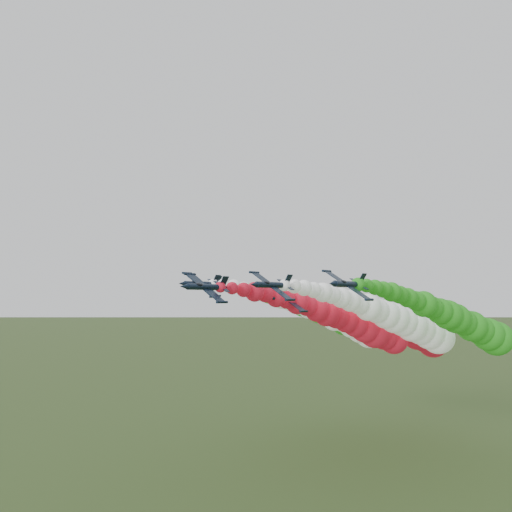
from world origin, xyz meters
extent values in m
cylinder|color=black|center=(-0.15, -4.40, 43.16)|extent=(1.64, 9.76, 1.64)
cone|color=black|center=(-0.15, -10.15, 43.16)|extent=(1.49, 1.95, 1.49)
cone|color=black|center=(-0.15, 0.92, 43.16)|extent=(1.49, 0.98, 1.49)
ellipsoid|color=black|center=(0.08, -6.57, 43.53)|extent=(1.10, 2.04, 1.02)
cube|color=black|center=(-0.23, -4.62, 43.02)|extent=(8.94, 2.06, 5.55)
cylinder|color=black|center=(-4.67, -4.62, 45.74)|extent=(0.66, 2.82, 0.66)
cylinder|color=black|center=(4.21, -4.62, 40.30)|extent=(0.66, 2.82, 0.66)
cube|color=black|center=(0.51, -0.28, 44.22)|extent=(1.43, 1.63, 2.21)
cube|color=black|center=(-0.06, -0.28, 43.30)|extent=(3.57, 1.19, 2.25)
sphere|color=red|center=(-0.15, -0.60, 43.16)|extent=(2.19, 2.19, 2.19)
sphere|color=red|center=(-0.11, 2.79, 43.01)|extent=(2.59, 2.59, 2.59)
sphere|color=red|center=(-0.01, 6.19, 42.72)|extent=(3.06, 3.06, 3.06)
sphere|color=red|center=(0.15, 9.58, 42.32)|extent=(4.22, 4.22, 4.22)
sphere|color=red|center=(0.38, 12.97, 41.83)|extent=(3.61, 3.61, 3.61)
sphere|color=red|center=(0.68, 16.37, 41.26)|extent=(4.67, 4.67, 4.67)
sphere|color=red|center=(1.05, 19.76, 40.62)|extent=(4.12, 4.12, 4.12)
sphere|color=red|center=(1.48, 23.16, 39.91)|extent=(5.37, 5.37, 5.37)
sphere|color=red|center=(1.97, 26.55, 39.13)|extent=(4.83, 4.83, 4.83)
sphere|color=red|center=(2.54, 29.94, 38.30)|extent=(6.04, 6.04, 6.04)
sphere|color=red|center=(3.16, 33.34, 37.41)|extent=(6.71, 6.71, 6.71)
sphere|color=red|center=(3.86, 36.73, 36.46)|extent=(6.12, 6.12, 6.12)
sphere|color=red|center=(4.62, 40.13, 35.46)|extent=(6.41, 6.41, 6.41)
sphere|color=red|center=(5.45, 43.52, 34.41)|extent=(6.94, 6.94, 6.94)
sphere|color=red|center=(6.34, 46.91, 33.31)|extent=(7.94, 7.94, 7.94)
sphere|color=red|center=(7.30, 50.31, 32.16)|extent=(8.73, 8.73, 8.73)
sphere|color=red|center=(8.33, 53.70, 30.96)|extent=(7.65, 7.65, 7.65)
sphere|color=red|center=(9.42, 57.09, 29.72)|extent=(7.82, 7.82, 7.82)
cylinder|color=black|center=(-12.64, 6.24, 44.12)|extent=(1.64, 9.76, 1.64)
cone|color=black|center=(-12.64, 0.49, 44.12)|extent=(1.49, 1.95, 1.49)
cone|color=black|center=(-12.64, 11.55, 44.12)|extent=(1.49, 0.98, 1.49)
ellipsoid|color=black|center=(-12.41, 4.07, 44.49)|extent=(1.10, 2.04, 1.02)
cube|color=black|center=(-12.72, 6.02, 43.99)|extent=(8.94, 2.06, 5.55)
cylinder|color=black|center=(-17.16, 6.02, 46.71)|extent=(0.66, 2.82, 0.66)
cylinder|color=black|center=(-8.29, 6.02, 41.27)|extent=(0.66, 2.82, 0.66)
cube|color=black|center=(-11.99, 10.36, 45.19)|extent=(1.43, 1.63, 2.21)
cube|color=black|center=(-12.55, 10.36, 44.26)|extent=(3.57, 1.19, 2.25)
sphere|color=white|center=(-12.64, 10.03, 44.12)|extent=(2.50, 2.50, 2.50)
sphere|color=white|center=(-12.61, 13.43, 43.98)|extent=(3.05, 3.05, 3.05)
sphere|color=white|center=(-12.51, 16.82, 43.69)|extent=(3.45, 3.45, 3.45)
sphere|color=white|center=(-12.34, 20.22, 43.29)|extent=(3.37, 3.37, 3.37)
sphere|color=white|center=(-12.11, 23.61, 42.80)|extent=(4.15, 4.15, 4.15)
sphere|color=white|center=(-11.81, 27.00, 42.23)|extent=(4.41, 4.41, 4.41)
sphere|color=white|center=(-11.45, 30.40, 41.59)|extent=(4.10, 4.10, 4.10)
sphere|color=white|center=(-11.02, 33.79, 40.88)|extent=(5.55, 5.55, 5.55)
sphere|color=white|center=(-10.52, 37.19, 40.10)|extent=(5.30, 5.30, 5.30)
sphere|color=white|center=(-9.96, 40.58, 39.27)|extent=(5.73, 5.73, 5.73)
sphere|color=white|center=(-9.33, 43.97, 38.38)|extent=(6.25, 6.25, 6.25)
sphere|color=white|center=(-8.63, 47.37, 37.43)|extent=(5.82, 5.82, 5.82)
sphere|color=white|center=(-7.87, 50.76, 36.43)|extent=(6.03, 6.03, 6.03)
sphere|color=white|center=(-7.04, 54.16, 35.38)|extent=(7.85, 7.85, 7.85)
sphere|color=white|center=(-6.15, 57.55, 34.28)|extent=(6.76, 6.76, 6.76)
sphere|color=white|center=(-5.19, 60.94, 33.13)|extent=(8.17, 8.17, 8.17)
sphere|color=white|center=(-4.16, 64.34, 31.93)|extent=(9.10, 9.10, 9.10)
sphere|color=white|center=(-3.07, 67.73, 30.69)|extent=(9.87, 9.87, 9.87)
cylinder|color=black|center=(8.41, 5.20, 43.58)|extent=(1.64, 9.76, 1.64)
cone|color=black|center=(8.41, -0.54, 43.58)|extent=(1.49, 1.95, 1.49)
cone|color=black|center=(8.41, 10.52, 43.58)|extent=(1.49, 0.98, 1.49)
ellipsoid|color=black|center=(8.64, 3.04, 43.95)|extent=(1.10, 2.04, 1.02)
cube|color=black|center=(8.33, 4.99, 43.44)|extent=(8.94, 2.06, 5.55)
cylinder|color=black|center=(3.89, 4.99, 46.16)|extent=(0.66, 2.82, 0.66)
cylinder|color=black|center=(12.76, 4.99, 40.72)|extent=(0.66, 2.82, 0.66)
cube|color=black|center=(9.06, 9.33, 44.65)|extent=(1.43, 1.63, 2.21)
cube|color=black|center=(8.50, 9.33, 43.72)|extent=(3.57, 1.19, 2.25)
sphere|color=white|center=(8.41, 9.00, 43.58)|extent=(2.36, 2.36, 2.36)
sphere|color=white|center=(8.44, 12.39, 43.44)|extent=(2.94, 2.94, 2.94)
sphere|color=white|center=(8.54, 15.79, 43.14)|extent=(3.43, 3.43, 3.43)
sphere|color=white|center=(8.71, 19.18, 42.74)|extent=(3.45, 3.45, 3.45)
sphere|color=white|center=(8.94, 22.58, 42.25)|extent=(4.32, 4.32, 4.32)
sphere|color=white|center=(9.24, 25.97, 41.69)|extent=(4.07, 4.07, 4.07)
sphere|color=white|center=(9.60, 29.36, 41.04)|extent=(4.65, 4.65, 4.65)
sphere|color=white|center=(10.03, 32.76, 40.33)|extent=(5.12, 5.12, 5.12)
sphere|color=white|center=(10.53, 36.15, 39.56)|extent=(5.03, 5.03, 5.03)
sphere|color=white|center=(11.09, 39.55, 38.73)|extent=(6.62, 6.62, 6.62)
sphere|color=white|center=(11.72, 42.94, 37.83)|extent=(6.18, 6.18, 6.18)
sphere|color=white|center=(12.42, 46.33, 36.89)|extent=(7.20, 7.20, 7.20)
sphere|color=white|center=(13.18, 49.73, 35.89)|extent=(7.76, 7.76, 7.76)
sphere|color=white|center=(14.00, 53.12, 34.84)|extent=(7.67, 7.67, 7.67)
sphere|color=white|center=(14.90, 56.52, 33.73)|extent=(8.46, 8.46, 8.46)
sphere|color=white|center=(15.86, 59.91, 32.58)|extent=(8.11, 8.11, 8.11)
sphere|color=white|center=(16.88, 63.30, 31.39)|extent=(8.65, 8.65, 8.65)
sphere|color=white|center=(17.98, 66.70, 30.15)|extent=(9.06, 9.06, 9.06)
cylinder|color=black|center=(-20.39, 14.78, 44.38)|extent=(1.64, 9.76, 1.64)
cone|color=black|center=(-20.39, 9.03, 44.38)|extent=(1.49, 1.95, 1.49)
cone|color=black|center=(-20.39, 20.09, 44.38)|extent=(1.49, 0.98, 1.49)
ellipsoid|color=black|center=(-20.17, 12.61, 44.75)|extent=(1.10, 2.04, 1.02)
cube|color=black|center=(-20.48, 14.56, 44.24)|extent=(8.94, 2.06, 5.55)
cylinder|color=black|center=(-24.92, 14.56, 46.96)|extent=(0.66, 2.82, 0.66)
cylinder|color=black|center=(-16.04, 14.56, 41.52)|extent=(0.66, 2.82, 0.66)
cube|color=black|center=(-19.74, 18.90, 45.44)|extent=(1.43, 1.63, 2.21)
cube|color=black|center=(-20.31, 18.90, 44.52)|extent=(3.57, 1.19, 2.25)
sphere|color=#23881A|center=(-20.39, 18.57, 44.38)|extent=(2.50, 2.50, 2.50)
sphere|color=#23881A|center=(-20.36, 21.97, 44.24)|extent=(2.89, 2.89, 2.89)
sphere|color=#23881A|center=(-20.26, 25.36, 43.94)|extent=(3.16, 3.16, 3.16)
sphere|color=#23881A|center=(-20.09, 28.76, 43.54)|extent=(3.49, 3.49, 3.49)
sphere|color=#23881A|center=(-19.86, 32.15, 43.05)|extent=(4.13, 4.13, 4.13)
sphere|color=#23881A|center=(-19.56, 35.54, 42.48)|extent=(4.29, 4.29, 4.29)
sphere|color=#23881A|center=(-19.20, 38.94, 41.84)|extent=(5.10, 5.10, 5.10)
sphere|color=#23881A|center=(-18.77, 42.33, 41.13)|extent=(5.55, 5.55, 5.55)
sphere|color=#23881A|center=(-18.27, 45.72, 40.36)|extent=(5.48, 5.48, 5.48)
sphere|color=#23881A|center=(-17.71, 49.12, 39.52)|extent=(5.83, 5.83, 5.83)
sphere|color=#23881A|center=(-17.08, 52.51, 38.63)|extent=(6.71, 6.71, 6.71)
sphere|color=#23881A|center=(-16.39, 55.91, 37.69)|extent=(5.76, 5.76, 5.76)
sphere|color=#23881A|center=(-15.63, 59.30, 36.69)|extent=(7.16, 7.16, 7.16)
sphere|color=#23881A|center=(-14.80, 62.69, 35.63)|extent=(6.99, 6.99, 6.99)
sphere|color=#23881A|center=(-13.90, 66.09, 34.53)|extent=(7.46, 7.46, 7.46)
sphere|color=#23881A|center=(-12.94, 69.48, 33.38)|extent=(8.65, 8.65, 8.65)
sphere|color=#23881A|center=(-11.92, 72.88, 32.19)|extent=(8.70, 8.70, 8.70)
sphere|color=#23881A|center=(-10.83, 76.27, 30.95)|extent=(7.93, 7.93, 7.93)
cylinder|color=black|center=(21.79, 10.97, 43.63)|extent=(1.64, 9.76, 1.64)
cone|color=black|center=(21.79, 5.22, 43.63)|extent=(1.49, 1.95, 1.49)
cone|color=black|center=(21.79, 16.29, 43.63)|extent=(1.49, 0.98, 1.49)
ellipsoid|color=black|center=(22.02, 8.80, 44.00)|extent=(1.10, 2.04, 1.02)
cube|color=black|center=(21.71, 10.75, 43.49)|extent=(8.94, 2.06, 5.55)
cylinder|color=black|center=(17.27, 10.75, 46.21)|extent=(0.66, 2.82, 0.66)
cylinder|color=black|center=(26.15, 10.75, 40.77)|extent=(0.66, 2.82, 0.66)
cube|color=black|center=(22.44, 15.09, 44.69)|extent=(1.43, 1.63, 2.21)
cube|color=black|center=(21.88, 15.09, 43.77)|extent=(3.57, 1.19, 2.25)
sphere|color=#23881A|center=(21.79, 14.77, 43.63)|extent=(2.73, 2.73, 2.73)
sphere|color=#23881A|center=(21.83, 18.16, 43.48)|extent=(2.76, 2.76, 2.76)
sphere|color=#23881A|center=(21.92, 21.55, 43.19)|extent=(3.17, 3.17, 3.17)
sphere|color=#23881A|center=(22.09, 24.95, 42.79)|extent=(3.47, 3.47, 3.47)
sphere|color=#23881A|center=(22.32, 28.34, 42.30)|extent=(4.20, 4.20, 4.20)
sphere|color=#23881A|center=(22.62, 31.74, 41.73)|extent=(3.95, 3.95, 3.95)
sphere|color=#23881A|center=(22.98, 35.13, 41.09)|extent=(4.39, 4.39, 4.39)
sphere|color=#23881A|center=(23.41, 38.52, 40.38)|extent=(4.46, 4.46, 4.46)
sphere|color=#23881A|center=(23.91, 41.92, 39.61)|extent=(6.02, 6.02, 6.02)
sphere|color=#23881A|center=(24.47, 45.31, 38.77)|extent=(5.32, 5.32, 5.32)
sphere|color=#23881A|center=(25.10, 48.71, 37.88)|extent=(6.17, 6.17, 6.17)
sphere|color=#23881A|center=(25.80, 52.10, 36.93)|extent=(7.18, 7.18, 7.18)
sphere|color=#23881A|center=(26.56, 55.49, 35.93)|extent=(7.35, 7.35, 7.35)
sphere|color=#23881A|center=(27.39, 58.89, 34.88)|extent=(6.61, 6.61, 6.61)
sphere|color=#23881A|center=(28.28, 62.28, 33.78)|extent=(7.77, 7.77, 7.77)
sphere|color=#23881A|center=(29.24, 65.68, 32.63)|extent=(7.33, 7.33, 7.33)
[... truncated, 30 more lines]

